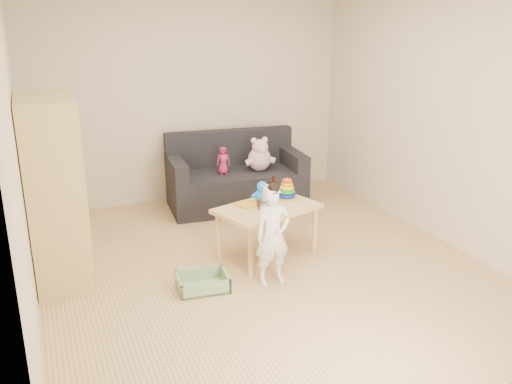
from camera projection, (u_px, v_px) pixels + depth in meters
name	position (u px, v px, depth m)	size (l,w,h in m)	color
room	(262.00, 131.00, 4.78)	(4.50, 4.50, 4.50)	#DBB176
wardrobe	(54.00, 191.00, 4.71)	(0.45, 0.91, 1.64)	tan
sofa	(236.00, 189.00, 6.71)	(1.63, 0.81, 0.46)	black
play_table	(267.00, 231.00, 5.33)	(0.96, 0.61, 0.51)	#E7AE7E
storage_bin	(203.00, 282.00, 4.70)	(0.43, 0.33, 0.13)	#83A678
toddler	(273.00, 236.00, 4.72)	(0.32, 0.22, 0.88)	white
pink_bear	(259.00, 156.00, 6.61)	(0.31, 0.26, 0.35)	#F0B1D2
doll	(223.00, 161.00, 6.46)	(0.17, 0.11, 0.33)	#BF2353
ring_stacker	(287.00, 191.00, 5.45)	(0.18, 0.18, 0.21)	#D3980B
brown_bottle	(273.00, 188.00, 5.48)	(0.08, 0.08, 0.24)	black
blue_plush	(262.00, 192.00, 5.33)	(0.19, 0.15, 0.23)	#1C86FF
wooden_figure	(259.00, 204.00, 5.15)	(0.05, 0.04, 0.12)	#5B2D1C
yellow_book	(247.00, 204.00, 5.29)	(0.19, 0.19, 0.01)	#F1AB19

